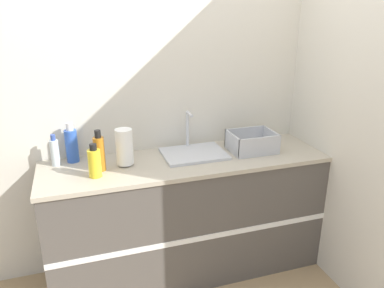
{
  "coord_description": "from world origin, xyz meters",
  "views": [
    {
      "loc": [
        -0.72,
        -2.05,
        1.93
      ],
      "look_at": [
        0.03,
        0.25,
        1.04
      ],
      "focal_mm": 35.0,
      "sensor_mm": 36.0,
      "label": 1
    }
  ],
  "objects": [
    {
      "name": "sink",
      "position": [
        0.07,
        0.35,
        0.94
      ],
      "size": [
        0.45,
        0.35,
        0.29
      ],
      "color": "silver",
      "rests_on": "counter_cabinet"
    },
    {
      "name": "wall_right",
      "position": [
        1.03,
        0.28,
        1.3
      ],
      "size": [
        0.06,
        2.56,
        2.6
      ],
      "color": "beige",
      "rests_on": "ground_plane"
    },
    {
      "name": "wall_back",
      "position": [
        0.0,
        0.59,
        1.3
      ],
      "size": [
        4.39,
        0.06,
        2.6
      ],
      "color": "beige",
      "rests_on": "ground_plane"
    },
    {
      "name": "counter_cabinet",
      "position": [
        0.0,
        0.28,
        0.46
      ],
      "size": [
        2.02,
        0.59,
        0.92
      ],
      "color": "#514C47",
      "rests_on": "ground_plane"
    },
    {
      "name": "bottle_clear",
      "position": [
        -0.87,
        0.45,
        1.02
      ],
      "size": [
        0.06,
        0.06,
        0.22
      ],
      "color": "silver",
      "rests_on": "counter_cabinet"
    },
    {
      "name": "bottle_blue",
      "position": [
        -0.76,
        0.49,
        1.05
      ],
      "size": [
        0.08,
        0.08,
        0.28
      ],
      "color": "#2D56B7",
      "rests_on": "counter_cabinet"
    },
    {
      "name": "bottle_amber",
      "position": [
        -0.6,
        0.27,
        1.04
      ],
      "size": [
        0.07,
        0.07,
        0.28
      ],
      "color": "#B26B19",
      "rests_on": "counter_cabinet"
    },
    {
      "name": "paper_towel_roll",
      "position": [
        -0.43,
        0.31,
        1.05
      ],
      "size": [
        0.12,
        0.12,
        0.25
      ],
      "color": "#4C4C51",
      "rests_on": "counter_cabinet"
    },
    {
      "name": "dish_rack",
      "position": [
        0.51,
        0.29,
        0.98
      ],
      "size": [
        0.33,
        0.26,
        0.14
      ],
      "color": "#B7BABF",
      "rests_on": "counter_cabinet"
    },
    {
      "name": "bottle_yellow",
      "position": [
        -0.63,
        0.18,
        1.02
      ],
      "size": [
        0.08,
        0.08,
        0.22
      ],
      "color": "yellow",
      "rests_on": "counter_cabinet"
    }
  ]
}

